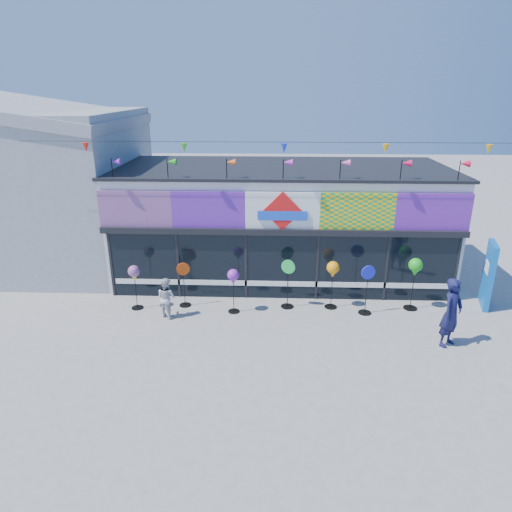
# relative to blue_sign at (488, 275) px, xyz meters

# --- Properties ---
(ground) EXTENTS (80.00, 80.00, 0.00)m
(ground) POSITION_rel_blue_sign_xyz_m (-6.73, -3.10, -1.10)
(ground) COLOR gray
(ground) RESTS_ON ground
(kite_shop) EXTENTS (16.00, 5.70, 5.31)m
(kite_shop) POSITION_rel_blue_sign_xyz_m (-6.73, 2.84, 0.95)
(kite_shop) COLOR white
(kite_shop) RESTS_ON ground
(neighbour_building) EXTENTS (8.18, 7.20, 6.87)m
(neighbour_building) POSITION_rel_blue_sign_xyz_m (-16.73, 3.90, 2.10)
(neighbour_building) COLOR #9FA2A4
(neighbour_building) RESTS_ON ground
(blue_sign) EXTENTS (0.44, 1.10, 2.19)m
(blue_sign) POSITION_rel_blue_sign_xyz_m (0.00, 0.00, 0.00)
(blue_sign) COLOR #0B57AB
(blue_sign) RESTS_ON ground
(spinner_0) EXTENTS (0.38, 0.38, 1.50)m
(spinner_0) POSITION_rel_blue_sign_xyz_m (-11.46, -0.65, 0.10)
(spinner_0) COLOR black
(spinner_0) RESTS_ON ground
(spinner_1) EXTENTS (0.42, 0.39, 1.52)m
(spinner_1) POSITION_rel_blue_sign_xyz_m (-9.92, -0.40, -0.29)
(spinner_1) COLOR black
(spinner_1) RESTS_ON ground
(spinner_2) EXTENTS (0.37, 0.37, 1.48)m
(spinner_2) POSITION_rel_blue_sign_xyz_m (-8.26, -0.78, 0.08)
(spinner_2) COLOR black
(spinner_2) RESTS_ON ground
(spinner_3) EXTENTS (0.45, 0.42, 1.66)m
(spinner_3) POSITION_rel_blue_sign_xyz_m (-6.52, -0.37, -0.22)
(spinner_3) COLOR black
(spinner_3) RESTS_ON ground
(spinner_4) EXTENTS (0.41, 0.41, 1.62)m
(spinner_4) POSITION_rel_blue_sign_xyz_m (-5.09, -0.34, 0.20)
(spinner_4) COLOR black
(spinner_4) RESTS_ON ground
(spinner_5) EXTENTS (0.46, 0.42, 1.64)m
(spinner_5) POSITION_rel_blue_sign_xyz_m (-4.04, -0.71, -0.23)
(spinner_5) COLOR black
(spinner_5) RESTS_ON ground
(spinner_6) EXTENTS (0.45, 0.45, 1.76)m
(spinner_6) POSITION_rel_blue_sign_xyz_m (-2.49, -0.33, 0.31)
(spinner_6) COLOR black
(spinner_6) RESTS_ON ground
(adult_man) EXTENTS (0.86, 0.85, 2.00)m
(adult_man) POSITION_rel_blue_sign_xyz_m (-2.08, -2.55, -0.10)
(adult_man) COLOR #14153F
(adult_man) RESTS_ON ground
(child) EXTENTS (0.73, 0.65, 1.30)m
(child) POSITION_rel_blue_sign_xyz_m (-10.33, -1.17, -0.45)
(child) COLOR silver
(child) RESTS_ON ground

